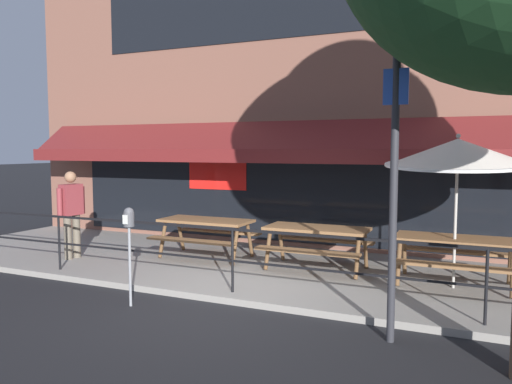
% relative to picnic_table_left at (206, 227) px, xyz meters
% --- Properties ---
extents(ground_plane, '(120.00, 120.00, 0.00)m').
position_rel_picnic_table_left_xyz_m(ground_plane, '(1.54, -2.20, -0.71)').
color(ground_plane, black).
extents(patio_deck, '(15.00, 4.00, 0.10)m').
position_rel_picnic_table_left_xyz_m(patio_deck, '(1.54, -0.20, -0.66)').
color(patio_deck, gray).
rests_on(patio_deck, ground).
extents(restaurant_building, '(15.00, 1.60, 7.59)m').
position_rel_picnic_table_left_xyz_m(restaurant_building, '(1.54, 2.03, 3.06)').
color(restaurant_building, brown).
rests_on(restaurant_building, ground).
extents(patio_railing, '(13.84, 0.04, 0.97)m').
position_rel_picnic_table_left_xyz_m(patio_railing, '(1.54, -1.90, 0.09)').
color(patio_railing, black).
rests_on(patio_railing, patio_deck).
extents(picnic_table_left, '(1.80, 1.42, 0.76)m').
position_rel_picnic_table_left_xyz_m(picnic_table_left, '(0.00, 0.00, 0.00)').
color(picnic_table_left, brown).
rests_on(picnic_table_left, patio_deck).
extents(picnic_table_centre, '(1.80, 1.42, 0.76)m').
position_rel_picnic_table_left_xyz_m(picnic_table_centre, '(2.28, -0.05, 0.00)').
color(picnic_table_centre, brown).
rests_on(picnic_table_centre, patio_deck).
extents(picnic_table_right, '(1.80, 1.42, 0.76)m').
position_rel_picnic_table_left_xyz_m(picnic_table_right, '(4.56, -0.17, 0.00)').
color(picnic_table_right, brown).
rests_on(picnic_table_right, patio_deck).
extents(patio_umbrella_right, '(2.14, 2.14, 2.38)m').
position_rel_picnic_table_left_xyz_m(patio_umbrella_right, '(4.56, -0.30, 1.47)').
color(patio_umbrella_right, '#B7B2A8').
rests_on(patio_umbrella_right, patio_deck).
extents(pedestrian_walking, '(0.29, 0.61, 1.71)m').
position_rel_picnic_table_left_xyz_m(pedestrian_walking, '(-2.38, -1.11, 0.35)').
color(pedestrian_walking, '#665B4C').
rests_on(pedestrian_walking, patio_deck).
extents(parking_meter_near, '(0.15, 0.16, 1.42)m').
position_rel_picnic_table_left_xyz_m(parking_meter_near, '(0.37, -2.82, 0.44)').
color(parking_meter_near, gray).
rests_on(parking_meter_near, ground).
extents(street_sign_pole, '(0.28, 0.09, 4.08)m').
position_rel_picnic_table_left_xyz_m(street_sign_pole, '(3.98, -2.65, 1.39)').
color(street_sign_pole, '#2D2D33').
rests_on(street_sign_pole, ground).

